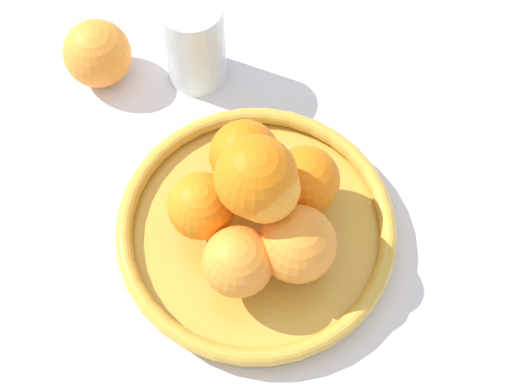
% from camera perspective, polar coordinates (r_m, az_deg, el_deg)
% --- Properties ---
extents(ground_plane, '(4.00, 4.00, 0.00)m').
position_cam_1_polar(ground_plane, '(0.78, 0.00, -3.52)').
color(ground_plane, silver).
extents(fruit_bowl, '(0.30, 0.30, 0.03)m').
position_cam_1_polar(fruit_bowl, '(0.77, 0.00, -2.99)').
color(fruit_bowl, gold).
rests_on(fruit_bowl, ground_plane).
extents(orange_pile, '(0.19, 0.18, 0.14)m').
position_cam_1_polar(orange_pile, '(0.70, 0.32, -0.74)').
color(orange_pile, orange).
rests_on(orange_pile, fruit_bowl).
extents(stray_orange, '(0.08, 0.08, 0.08)m').
position_cam_1_polar(stray_orange, '(0.88, -12.58, 10.76)').
color(stray_orange, orange).
rests_on(stray_orange, ground_plane).
extents(drinking_glass, '(0.07, 0.07, 0.12)m').
position_cam_1_polar(drinking_glass, '(0.85, -4.90, 11.84)').
color(drinking_glass, silver).
rests_on(drinking_glass, ground_plane).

